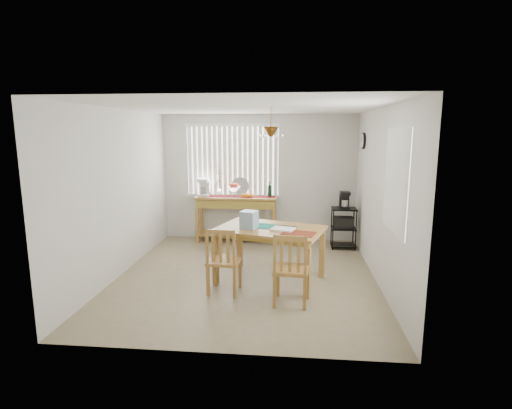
# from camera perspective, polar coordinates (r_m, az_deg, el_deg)

# --- Properties ---
(ground) EXTENTS (4.00, 4.50, 0.01)m
(ground) POSITION_cam_1_polar(r_m,az_deg,el_deg) (6.42, -1.38, -10.18)
(ground) COLOR gray
(room_shell) EXTENTS (4.20, 4.70, 2.70)m
(room_shell) POSITION_cam_1_polar(r_m,az_deg,el_deg) (6.05, -1.40, 5.08)
(room_shell) COLOR silver
(room_shell) RESTS_ON ground
(sideboard) EXTENTS (1.67, 0.47, 0.94)m
(sideboard) POSITION_cam_1_polar(r_m,az_deg,el_deg) (8.19, -2.75, -0.48)
(sideboard) COLOR #AA7939
(sideboard) RESTS_ON ground
(sideboard_items) EXTENTS (1.59, 0.40, 0.72)m
(sideboard_items) POSITION_cam_1_polar(r_m,az_deg,el_deg) (8.19, -4.67, 2.20)
(sideboard_items) COLOR maroon
(sideboard_items) RESTS_ON sideboard
(wire_cart) EXTENTS (0.47, 0.37, 0.80)m
(wire_cart) POSITION_cam_1_polar(r_m,az_deg,el_deg) (7.94, 12.40, -2.74)
(wire_cart) COLOR black
(wire_cart) RESTS_ON ground
(cart_items) EXTENTS (0.19, 0.22, 0.33)m
(cart_items) POSITION_cam_1_polar(r_m,az_deg,el_deg) (7.86, 12.52, 0.59)
(cart_items) COLOR black
(cart_items) RESTS_ON wire_cart
(dining_table) EXTENTS (1.77, 1.41, 0.83)m
(dining_table) POSITION_cam_1_polar(r_m,az_deg,el_deg) (6.03, 2.03, -4.21)
(dining_table) COLOR #AA7939
(dining_table) RESTS_ON ground
(table_items) EXTENTS (1.16, 0.88, 0.26)m
(table_items) POSITION_cam_1_polar(r_m,az_deg,el_deg) (5.92, 0.23, -2.55)
(table_items) COLOR #167F71
(table_items) RESTS_ON dining_table
(chair_left) EXTENTS (0.47, 0.47, 0.95)m
(chair_left) POSITION_cam_1_polar(r_m,az_deg,el_deg) (5.66, -4.67, -8.03)
(chair_left) COLOR #AA7939
(chair_left) RESTS_ON ground
(chair_right) EXTENTS (0.48, 0.48, 0.98)m
(chair_right) POSITION_cam_1_polar(r_m,az_deg,el_deg) (5.29, 5.01, -9.26)
(chair_right) COLOR #AA7939
(chair_right) RESTS_ON ground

